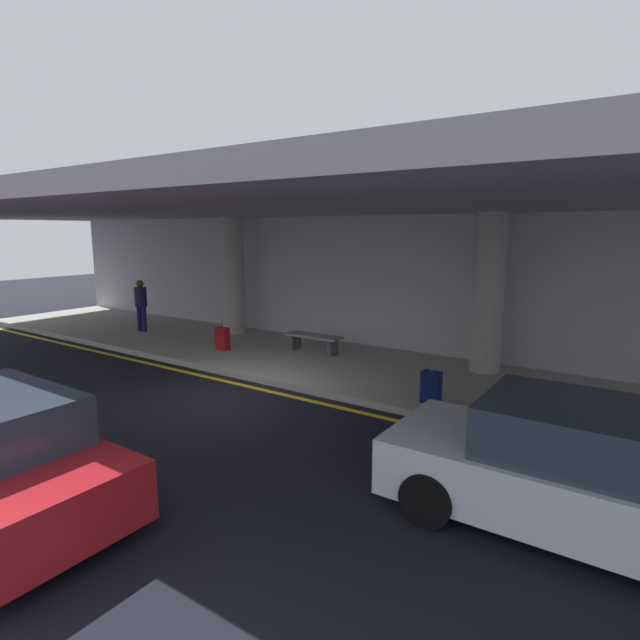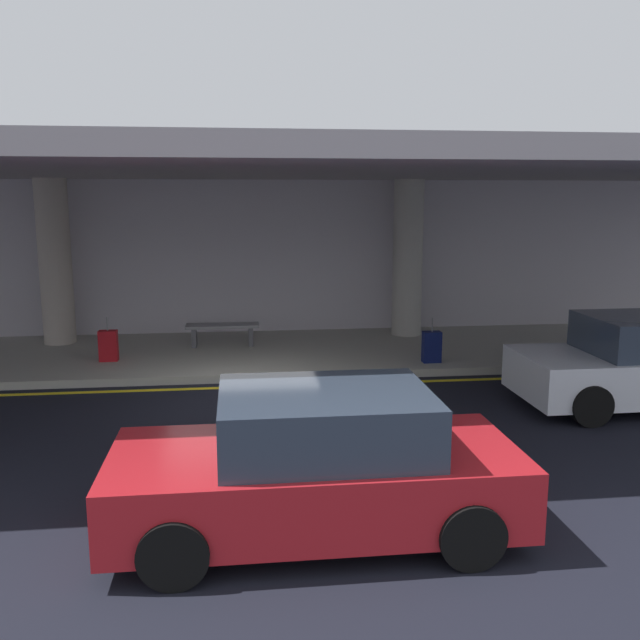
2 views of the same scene
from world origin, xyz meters
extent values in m
plane|color=black|center=(0.00, 0.00, 0.00)|extent=(60.00, 60.00, 0.00)
cube|color=#A2A096|center=(0.00, 3.10, 0.07)|extent=(26.00, 4.20, 0.15)
cube|color=yellow|center=(0.00, 0.69, 0.00)|extent=(26.00, 0.14, 0.01)
cylinder|color=#A89D92|center=(-4.00, 4.38, 1.97)|extent=(0.70, 0.70, 3.65)
cylinder|color=#A19D96|center=(4.00, 4.38, 1.97)|extent=(0.70, 0.70, 3.65)
cube|color=gray|center=(0.00, 2.60, 3.95)|extent=(28.00, 13.20, 0.30)
cube|color=#B2ACB6|center=(0.00, 5.35, 1.90)|extent=(26.00, 0.30, 3.80)
cylinder|color=black|center=(2.10, -4.00, 0.32)|extent=(0.64, 0.22, 0.64)
cylinder|color=black|center=(-0.60, -4.00, 0.32)|extent=(0.64, 0.22, 0.64)
cube|color=silver|center=(6.58, -1.21, 0.55)|extent=(4.10, 1.80, 0.70)
cube|color=#2D3847|center=(6.68, -1.21, 1.20)|extent=(2.10, 1.60, 0.60)
cylinder|color=black|center=(5.23, -0.36, 0.32)|extent=(0.64, 0.22, 0.64)
cylinder|color=black|center=(5.23, -2.06, 0.32)|extent=(0.64, 0.22, 0.64)
cylinder|color=#131742|center=(-6.69, 2.79, 0.56)|extent=(0.16, 0.16, 0.82)
cylinder|color=#2D1552|center=(-6.47, 2.79, 0.56)|extent=(0.16, 0.16, 0.82)
cylinder|color=#221944|center=(-6.58, 2.79, 1.28)|extent=(0.38, 0.38, 0.62)
sphere|color=brown|center=(-6.58, 2.79, 1.71)|extent=(0.24, 0.24, 0.24)
cube|color=#A21017|center=(-2.59, 2.44, 0.46)|extent=(0.36, 0.22, 0.62)
cylinder|color=slate|center=(-2.59, 2.44, 0.91)|extent=(0.02, 0.02, 0.28)
cube|color=#0D164C|center=(3.81, 1.55, 0.46)|extent=(0.36, 0.22, 0.62)
cylinder|color=slate|center=(3.81, 1.55, 0.91)|extent=(0.02, 0.02, 0.28)
cube|color=slate|center=(-0.35, 3.60, 0.60)|extent=(1.60, 0.50, 0.06)
cube|color=#4C4C51|center=(-0.97, 3.60, 0.36)|extent=(0.10, 0.40, 0.42)
cube|color=#4C4C51|center=(0.27, 3.60, 0.36)|extent=(0.10, 0.40, 0.42)
camera|label=1|loc=(7.23, -7.21, 3.40)|focal=28.23mm
camera|label=2|loc=(0.01, -11.34, 3.40)|focal=38.37mm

